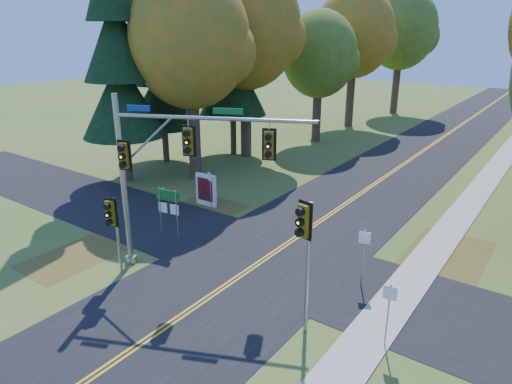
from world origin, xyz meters
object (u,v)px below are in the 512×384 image
Objects in this scene: east_signal_pole at (305,235)px; route_sign_cluster at (168,205)px; traffic_mast at (167,162)px; info_kiosk at (206,190)px.

route_sign_cluster is (-8.96, 2.41, -1.76)m from east_signal_pole.
traffic_mast reaches higher than east_signal_pole.
traffic_mast is 1.55× the size of east_signal_pole.
traffic_mast reaches higher than info_kiosk.
traffic_mast is at bearing -174.75° from east_signal_pole.
east_signal_pole is 9.44m from route_sign_cluster.
east_signal_pole is at bearing -25.37° from route_sign_cluster.
route_sign_cluster reaches higher than info_kiosk.
route_sign_cluster is 5.53m from info_kiosk.
east_signal_pole is at bearing -36.53° from info_kiosk.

